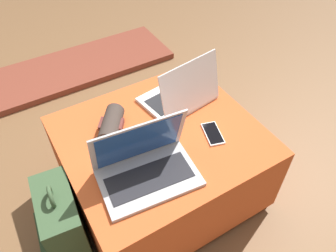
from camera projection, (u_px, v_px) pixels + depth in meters
name	position (u px, v px, depth m)	size (l,w,h in m)	color
ground_plane	(162.00, 190.00, 1.74)	(14.00, 14.00, 0.00)	brown
ottoman	(162.00, 165.00, 1.58)	(0.84, 0.76, 0.43)	maroon
laptop_near	(145.00, 165.00, 1.24)	(0.40, 0.28, 0.25)	#B7B7BC
laptop_far	(181.00, 94.00, 1.54)	(0.36, 0.29, 0.25)	silver
cell_phone	(213.00, 133.00, 1.43)	(0.10, 0.15, 0.01)	white
backpack	(64.00, 229.00, 1.36)	(0.21, 0.30, 0.49)	#385133
wrist_brace	(111.00, 125.00, 1.41)	(0.18, 0.20, 0.08)	#3D332D
fireplace_hearth	(78.00, 67.00, 2.48)	(1.40, 0.50, 0.04)	brown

